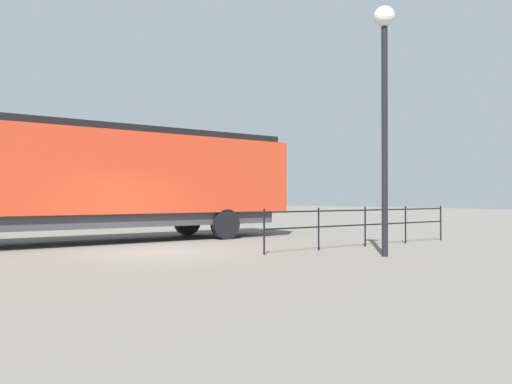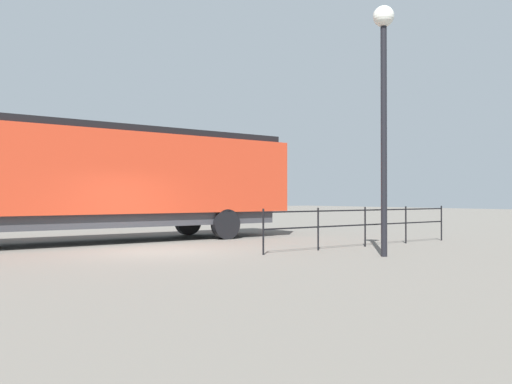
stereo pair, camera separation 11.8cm
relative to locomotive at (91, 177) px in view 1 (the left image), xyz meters
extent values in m
plane|color=#666059|center=(3.90, 0.55, -2.22)|extent=(120.00, 120.00, 0.00)
cube|color=red|center=(0.00, -0.51, 0.12)|extent=(3.08, 15.65, 2.69)
cube|color=black|center=(0.00, 6.14, -0.28)|extent=(2.96, 2.35, 1.88)
cube|color=black|center=(0.00, -0.51, 1.59)|extent=(2.77, 15.03, 0.24)
cube|color=#38383D|center=(0.00, -0.51, -1.45)|extent=(2.77, 14.40, 0.45)
cylinder|color=black|center=(-1.39, 4.50, -1.67)|extent=(0.30, 1.10, 1.10)
cylinder|color=black|center=(1.39, 4.50, -1.67)|extent=(0.30, 1.10, 1.10)
cylinder|color=black|center=(8.61, 4.65, 0.82)|extent=(0.16, 0.16, 6.08)
sphere|color=silver|center=(8.61, 4.65, 4.03)|extent=(0.55, 0.55, 0.55)
cube|color=black|center=(6.43, 6.37, -1.08)|extent=(0.04, 7.99, 0.04)
cube|color=black|center=(6.43, 6.37, -1.54)|extent=(0.04, 7.99, 0.04)
cylinder|color=black|center=(6.43, 2.38, -1.60)|extent=(0.05, 0.05, 1.23)
cylinder|color=black|center=(6.43, 4.37, -1.60)|extent=(0.05, 0.05, 1.23)
cylinder|color=black|center=(6.43, 6.37, -1.60)|extent=(0.05, 0.05, 1.23)
cylinder|color=black|center=(6.43, 8.37, -1.60)|extent=(0.05, 0.05, 1.23)
cylinder|color=black|center=(6.43, 10.36, -1.60)|extent=(0.05, 0.05, 1.23)
camera|label=1|loc=(17.67, -6.38, -0.68)|focal=37.53mm
camera|label=2|loc=(17.74, -6.29, -0.68)|focal=37.53mm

